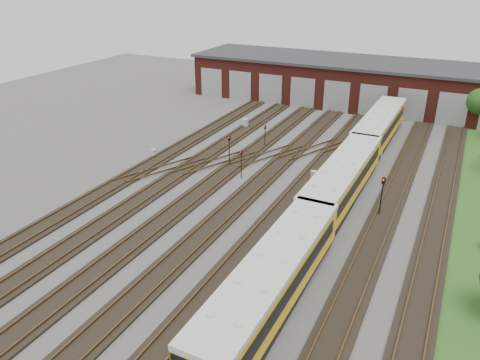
% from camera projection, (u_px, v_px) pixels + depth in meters
% --- Properties ---
extents(ground, '(120.00, 120.00, 0.00)m').
position_uv_depth(ground, '(244.00, 223.00, 37.74)').
color(ground, '#474542').
rests_on(ground, ground).
extents(track_network, '(30.40, 70.00, 0.33)m').
position_uv_depth(track_network, '(245.00, 218.00, 38.24)').
color(track_network, black).
rests_on(track_network, ground).
extents(maintenance_shed, '(51.00, 12.50, 6.35)m').
position_uv_depth(maintenance_shed, '(361.00, 83.00, 69.03)').
color(maintenance_shed, '#561C15').
rests_on(maintenance_shed, ground).
extents(metro_train, '(3.19, 48.51, 3.40)m').
position_uv_depth(metro_train, '(343.00, 180.00, 40.37)').
color(metro_train, black).
rests_on(metro_train, ground).
extents(signal_mast_0, '(0.25, 0.24, 3.33)m').
position_uv_depth(signal_mast_0, '(229.00, 147.00, 47.57)').
color(signal_mast_0, black).
rests_on(signal_mast_0, ground).
extents(signal_mast_1, '(0.25, 0.23, 2.62)m').
position_uv_depth(signal_mast_1, '(265.00, 133.00, 52.76)').
color(signal_mast_1, black).
rests_on(signal_mast_1, ground).
extents(signal_mast_2, '(0.24, 0.23, 2.87)m').
position_uv_depth(signal_mast_2, '(241.00, 161.00, 45.02)').
color(signal_mast_2, black).
rests_on(signal_mast_2, ground).
extents(signal_mast_3, '(0.30, 0.28, 3.48)m').
position_uv_depth(signal_mast_3, '(382.00, 191.00, 37.96)').
color(signal_mast_3, black).
rests_on(signal_mast_3, ground).
extents(relay_cabinet_0, '(0.60, 0.53, 0.89)m').
position_uv_depth(relay_cabinet_0, '(154.00, 153.00, 50.60)').
color(relay_cabinet_0, '#ABAFB1').
rests_on(relay_cabinet_0, ground).
extents(relay_cabinet_1, '(0.72, 0.61, 1.13)m').
position_uv_depth(relay_cabinet_1, '(245.00, 123.00, 59.91)').
color(relay_cabinet_1, '#ABAFB1').
rests_on(relay_cabinet_1, ground).
extents(relay_cabinet_2, '(0.66, 0.61, 0.90)m').
position_uv_depth(relay_cabinet_2, '(313.00, 175.00, 45.25)').
color(relay_cabinet_2, '#ABAFB1').
rests_on(relay_cabinet_2, ground).
extents(relay_cabinet_3, '(0.79, 0.72, 1.10)m').
position_uv_depth(relay_cabinet_3, '(378.00, 137.00, 55.01)').
color(relay_cabinet_3, '#ABAFB1').
rests_on(relay_cabinet_3, ground).
extents(relay_cabinet_4, '(0.57, 0.49, 0.89)m').
position_uv_depth(relay_cabinet_4, '(380.00, 154.00, 50.46)').
color(relay_cabinet_4, '#ABAFB1').
rests_on(relay_cabinet_4, ground).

